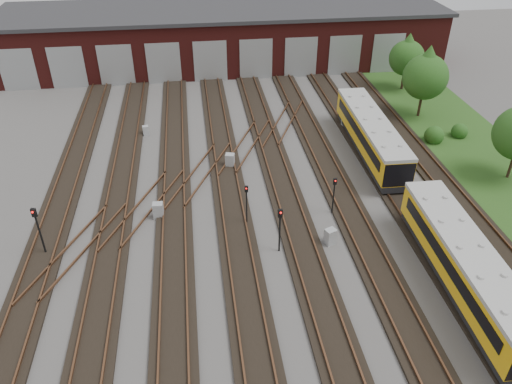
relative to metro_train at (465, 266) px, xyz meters
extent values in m
plane|color=#484543|center=(-10.00, 0.24, -1.73)|extent=(120.00, 120.00, 0.00)
cube|color=black|center=(-24.00, 0.24, -1.64)|extent=(2.40, 70.00, 0.18)
cube|color=brown|center=(-24.72, 0.24, -1.48)|extent=(0.10, 70.00, 0.15)
cube|color=brown|center=(-23.28, 0.24, -1.48)|extent=(0.10, 70.00, 0.15)
cube|color=black|center=(-20.00, 0.24, -1.64)|extent=(2.40, 70.00, 0.18)
cube|color=brown|center=(-20.72, 0.24, -1.48)|extent=(0.10, 70.00, 0.15)
cube|color=brown|center=(-19.28, 0.24, -1.48)|extent=(0.10, 70.00, 0.15)
cube|color=black|center=(-16.00, 0.24, -1.64)|extent=(2.40, 70.00, 0.18)
cube|color=brown|center=(-16.72, 0.24, -1.48)|extent=(0.10, 70.00, 0.15)
cube|color=brown|center=(-15.28, 0.24, -1.48)|extent=(0.10, 70.00, 0.15)
cube|color=black|center=(-12.00, 0.24, -1.64)|extent=(2.40, 70.00, 0.18)
cube|color=brown|center=(-12.72, 0.24, -1.48)|extent=(0.10, 70.00, 0.15)
cube|color=brown|center=(-11.28, 0.24, -1.48)|extent=(0.10, 70.00, 0.15)
cube|color=black|center=(-8.00, 0.24, -1.64)|extent=(2.40, 70.00, 0.18)
cube|color=brown|center=(-8.72, 0.24, -1.48)|extent=(0.10, 70.00, 0.15)
cube|color=brown|center=(-7.28, 0.24, -1.48)|extent=(0.10, 70.00, 0.15)
cube|color=black|center=(-4.00, 0.24, -1.64)|extent=(2.40, 70.00, 0.18)
cube|color=brown|center=(-4.72, 0.24, -1.48)|extent=(0.10, 70.00, 0.15)
cube|color=brown|center=(-3.28, 0.24, -1.48)|extent=(0.10, 70.00, 0.15)
cube|color=black|center=(0.00, 0.24, -1.64)|extent=(2.40, 70.00, 0.18)
cube|color=brown|center=(-0.72, 0.24, -1.48)|extent=(0.10, 70.00, 0.15)
cube|color=brown|center=(0.72, 0.24, -1.48)|extent=(0.10, 70.00, 0.15)
cube|color=brown|center=(3.28, 0.24, -1.48)|extent=(0.10, 70.00, 0.15)
cube|color=brown|center=(-18.00, 10.24, -1.48)|extent=(5.40, 9.62, 0.15)
cube|color=brown|center=(-14.00, 14.24, -1.48)|extent=(5.40, 9.62, 0.15)
cube|color=brown|center=(-10.00, 18.24, -1.48)|extent=(5.40, 9.62, 0.15)
cube|color=brown|center=(-22.00, 6.24, -1.48)|extent=(5.40, 9.62, 0.15)
cube|color=brown|center=(-6.00, 22.24, -1.48)|extent=(5.40, 9.62, 0.15)
cube|color=#511614|center=(-10.00, 40.24, 1.27)|extent=(50.00, 12.00, 6.00)
cube|color=#2C2C2E|center=(-10.00, 40.24, 4.42)|extent=(51.00, 12.50, 0.40)
cube|color=gray|center=(-32.00, 34.22, 0.47)|extent=(3.60, 0.12, 4.40)
cube|color=gray|center=(-27.00, 34.22, 0.47)|extent=(3.60, 0.12, 4.40)
cube|color=gray|center=(-22.00, 34.22, 0.47)|extent=(3.60, 0.12, 4.40)
cube|color=gray|center=(-17.00, 34.22, 0.47)|extent=(3.60, 0.12, 4.40)
cube|color=gray|center=(-12.00, 34.22, 0.47)|extent=(3.60, 0.12, 4.40)
cube|color=gray|center=(-7.00, 34.22, 0.47)|extent=(3.60, 0.12, 4.40)
cube|color=gray|center=(-2.00, 34.22, 0.47)|extent=(3.60, 0.12, 4.40)
cube|color=gray|center=(3.00, 34.22, 0.47)|extent=(3.60, 0.12, 4.40)
cube|color=gray|center=(8.00, 34.22, 0.47)|extent=(3.60, 0.12, 4.40)
cube|color=#264A18|center=(9.00, 10.24, -1.71)|extent=(8.00, 55.00, 0.05)
cube|color=black|center=(0.00, 0.00, -1.14)|extent=(2.39, 13.29, 0.53)
cube|color=yellow|center=(0.00, 0.00, 0.10)|extent=(2.66, 13.30, 1.94)
cube|color=#B0AFAB|center=(0.00, 0.00, 1.20)|extent=(2.74, 13.30, 0.26)
cube|color=black|center=(-1.17, 0.03, 0.32)|extent=(0.37, 11.65, 0.75)
cube|color=black|center=(1.17, -0.03, 0.32)|extent=(0.37, 11.65, 0.75)
cube|color=black|center=(0.00, 16.00, -1.14)|extent=(2.39, 13.29, 0.53)
cube|color=yellow|center=(0.00, 16.00, 0.10)|extent=(2.66, 13.30, 1.94)
cube|color=#B0AFAB|center=(0.00, 16.00, 1.20)|extent=(2.74, 13.30, 0.26)
cube|color=black|center=(-1.17, 16.03, 0.32)|extent=(0.37, 11.65, 0.75)
cube|color=black|center=(1.17, 15.97, 0.32)|extent=(0.37, 11.65, 0.75)
cylinder|color=black|center=(-23.85, 6.24, -0.30)|extent=(0.11, 0.11, 2.87)
cube|color=black|center=(-23.85, 6.24, 1.42)|extent=(0.32, 0.24, 0.57)
sphere|color=#FF110E|center=(-23.85, 6.13, 1.53)|extent=(0.14, 0.14, 0.14)
cylinder|color=black|center=(-11.19, 7.65, -0.45)|extent=(0.09, 0.09, 2.57)
cube|color=black|center=(-11.19, 7.65, 1.06)|extent=(0.24, 0.18, 0.44)
sphere|color=#FF110E|center=(-11.19, 7.56, 1.15)|extent=(0.11, 0.11, 0.11)
cylinder|color=black|center=(-5.21, 8.14, -0.57)|extent=(0.09, 0.09, 2.33)
cube|color=black|center=(-5.21, 8.14, 0.82)|extent=(0.24, 0.15, 0.46)
sphere|color=#FF110E|center=(-5.21, 8.04, 0.92)|extent=(0.11, 0.11, 0.11)
cylinder|color=black|center=(-9.53, 4.63, -0.42)|extent=(0.11, 0.11, 2.62)
cube|color=black|center=(-9.53, 4.63, 1.16)|extent=(0.29, 0.19, 0.54)
sphere|color=#FF110E|center=(-9.53, 4.52, 1.26)|extent=(0.13, 0.13, 0.13)
cube|color=#9EA1A3|center=(-17.04, 9.18, -1.16)|extent=(0.71, 0.60, 1.14)
cube|color=#9EA1A3|center=(-18.51, 21.83, -1.30)|extent=(0.59, 0.52, 0.86)
cube|color=#9EA1A3|center=(-11.62, 15.27, -1.16)|extent=(0.80, 0.72, 1.14)
cube|color=#9EA1A3|center=(-0.56, 21.08, -1.26)|extent=(0.67, 0.60, 0.95)
cube|color=#9EA1A3|center=(-6.22, 4.91, -1.19)|extent=(0.82, 0.76, 1.09)
cylinder|color=#2F1F15|center=(7.00, 22.37, -0.67)|extent=(0.26, 0.26, 2.11)
sphere|color=#1E4614|center=(7.00, 22.37, 2.14)|extent=(4.11, 4.11, 4.11)
cone|color=#1E4614|center=(7.00, 22.37, 3.61)|extent=(3.52, 3.52, 2.94)
cylinder|color=#2F1F15|center=(7.98, 29.07, -0.81)|extent=(0.27, 0.27, 1.85)
sphere|color=#1E4614|center=(7.98, 29.07, 1.65)|extent=(3.59, 3.59, 3.59)
cone|color=#1E4614|center=(7.98, 29.07, 2.94)|extent=(3.08, 3.08, 2.56)
cylinder|color=#2F1F15|center=(9.32, 10.81, -0.70)|extent=(0.21, 0.21, 2.06)
sphere|color=#1E4614|center=(6.19, 17.19, -0.90)|extent=(1.67, 1.67, 1.67)
sphere|color=#1E4614|center=(8.83, 17.80, -1.02)|extent=(1.42, 1.42, 1.42)
camera|label=1|loc=(-14.13, -18.85, 18.48)|focal=35.00mm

